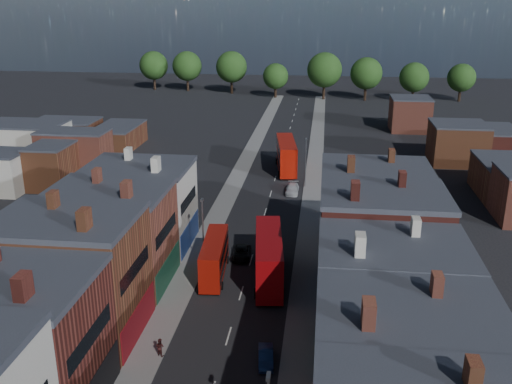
% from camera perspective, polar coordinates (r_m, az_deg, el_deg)
% --- Properties ---
extents(pavement_west, '(3.00, 200.00, 0.12)m').
position_cam_1_polar(pavement_west, '(84.68, -3.29, -1.29)').
color(pavement_west, gray).
rests_on(pavement_west, ground).
extents(pavement_east, '(3.00, 200.00, 0.12)m').
position_cam_1_polar(pavement_east, '(83.46, 5.53, -1.66)').
color(pavement_east, gray).
rests_on(pavement_east, ground).
extents(lamp_post_2, '(0.25, 0.70, 8.12)m').
position_cam_1_polar(lamp_post_2, '(64.48, -5.33, -3.54)').
color(lamp_post_2, slate).
rests_on(lamp_post_2, ground).
extents(lamp_post_3, '(0.25, 0.70, 8.12)m').
position_cam_1_polar(lamp_post_3, '(91.57, 4.99, 3.28)').
color(lamp_post_3, slate).
rests_on(lamp_post_3, ground).
extents(bus_0, '(3.00, 9.88, 4.21)m').
position_cam_1_polar(bus_0, '(63.01, -4.20, -6.49)').
color(bus_0, '#A01309').
rests_on(bus_0, ground).
extents(bus_1, '(4.13, 12.32, 5.22)m').
position_cam_1_polar(bus_1, '(61.53, 1.28, -6.53)').
color(bus_1, '#A5090D').
rests_on(bus_1, ground).
extents(bus_2, '(4.58, 12.90, 5.45)m').
position_cam_1_polar(bus_2, '(100.77, 3.05, 3.74)').
color(bus_2, '#A61307').
rests_on(bus_2, ground).
extents(car_1, '(1.65, 3.66, 1.17)m').
position_cam_1_polar(car_1, '(49.87, 0.98, -16.15)').
color(car_1, navy).
rests_on(car_1, ground).
extents(car_2, '(2.36, 4.56, 1.23)m').
position_cam_1_polar(car_2, '(67.68, -1.46, -6.12)').
color(car_2, black).
rests_on(car_2, ground).
extents(car_3, '(1.97, 4.76, 1.38)m').
position_cam_1_polar(car_3, '(89.73, 3.66, 0.31)').
color(car_3, silver).
rests_on(car_3, ground).
extents(ped_1, '(0.89, 0.71, 1.61)m').
position_cam_1_polar(ped_1, '(51.10, -9.58, -15.03)').
color(ped_1, '#3F1919').
rests_on(ped_1, pavement_west).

